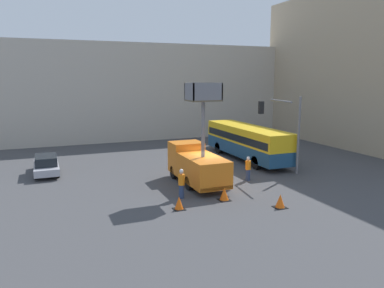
{
  "coord_description": "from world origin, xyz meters",
  "views": [
    {
      "loc": [
        -10.45,
        -22.44,
        7.23
      ],
      "look_at": [
        -0.92,
        1.25,
        2.65
      ],
      "focal_mm": 35.0,
      "sensor_mm": 36.0,
      "label": 1
    }
  ],
  "objects_px": {
    "city_bus": "(247,140)",
    "traffic_cone_near_truck": "(179,203)",
    "road_worker_directing": "(248,169)",
    "parked_car_curbside": "(46,165)",
    "traffic_cone_far_side": "(224,194)",
    "utility_truck": "(197,163)",
    "traffic_cone_mid_road": "(280,201)",
    "traffic_light_pole": "(285,122)",
    "road_worker_near_truck": "(181,184)"
  },
  "relations": [
    {
      "from": "city_bus",
      "to": "traffic_cone_near_truck",
      "type": "height_order",
      "value": "city_bus"
    },
    {
      "from": "road_worker_directing",
      "to": "parked_car_curbside",
      "type": "xyz_separation_m",
      "value": [
        -13.21,
        7.24,
        -0.13
      ]
    },
    {
      "from": "traffic_cone_near_truck",
      "to": "traffic_cone_far_side",
      "type": "relative_size",
      "value": 0.93
    },
    {
      "from": "traffic_cone_near_truck",
      "to": "traffic_cone_far_side",
      "type": "xyz_separation_m",
      "value": [
        3.03,
        0.46,
        0.03
      ]
    },
    {
      "from": "traffic_cone_near_truck",
      "to": "city_bus",
      "type": "bearing_deg",
      "value": 44.41
    },
    {
      "from": "traffic_cone_near_truck",
      "to": "utility_truck",
      "type": "bearing_deg",
      "value": 56.2
    },
    {
      "from": "traffic_cone_near_truck",
      "to": "parked_car_curbside",
      "type": "distance_m",
      "value": 12.85
    },
    {
      "from": "city_bus",
      "to": "traffic_cone_mid_road",
      "type": "xyz_separation_m",
      "value": [
        -4.6,
        -11.61,
        -1.38
      ]
    },
    {
      "from": "road_worker_directing",
      "to": "traffic_cone_mid_road",
      "type": "height_order",
      "value": "road_worker_directing"
    },
    {
      "from": "traffic_light_pole",
      "to": "road_worker_near_truck",
      "type": "height_order",
      "value": "traffic_light_pole"
    },
    {
      "from": "city_bus",
      "to": "parked_car_curbside",
      "type": "distance_m",
      "value": 16.7
    },
    {
      "from": "traffic_light_pole",
      "to": "utility_truck",
      "type": "bearing_deg",
      "value": 179.89
    },
    {
      "from": "road_worker_directing",
      "to": "traffic_light_pole",
      "type": "bearing_deg",
      "value": 85.42
    },
    {
      "from": "city_bus",
      "to": "road_worker_directing",
      "type": "relative_size",
      "value": 6.29
    },
    {
      "from": "road_worker_near_truck",
      "to": "traffic_cone_far_side",
      "type": "relative_size",
      "value": 2.29
    },
    {
      "from": "city_bus",
      "to": "parked_car_curbside",
      "type": "bearing_deg",
      "value": 82.22
    },
    {
      "from": "utility_truck",
      "to": "city_bus",
      "type": "relative_size",
      "value": 0.63
    },
    {
      "from": "traffic_cone_mid_road",
      "to": "parked_car_curbside",
      "type": "xyz_separation_m",
      "value": [
        -12.02,
        12.84,
        0.36
      ]
    },
    {
      "from": "traffic_cone_far_side",
      "to": "road_worker_directing",
      "type": "bearing_deg",
      "value": 42.95
    },
    {
      "from": "city_bus",
      "to": "road_worker_near_truck",
      "type": "distance_m",
      "value": 12.16
    },
    {
      "from": "traffic_light_pole",
      "to": "traffic_cone_far_side",
      "type": "bearing_deg",
      "value": -151.31
    },
    {
      "from": "utility_truck",
      "to": "road_worker_directing",
      "type": "relative_size",
      "value": 3.96
    },
    {
      "from": "traffic_cone_near_truck",
      "to": "road_worker_directing",
      "type": "bearing_deg",
      "value": 29.7
    },
    {
      "from": "utility_truck",
      "to": "traffic_light_pole",
      "type": "height_order",
      "value": "utility_truck"
    },
    {
      "from": "city_bus",
      "to": "road_worker_near_truck",
      "type": "relative_size",
      "value": 6.03
    },
    {
      "from": "city_bus",
      "to": "traffic_cone_far_side",
      "type": "height_order",
      "value": "city_bus"
    },
    {
      "from": "road_worker_near_truck",
      "to": "road_worker_directing",
      "type": "xyz_separation_m",
      "value": [
        5.74,
        1.95,
        -0.04
      ]
    },
    {
      "from": "utility_truck",
      "to": "city_bus",
      "type": "xyz_separation_m",
      "value": [
        7.13,
        5.54,
        0.26
      ]
    },
    {
      "from": "road_worker_directing",
      "to": "utility_truck",
      "type": "bearing_deg",
      "value": -109.81
    },
    {
      "from": "road_worker_near_truck",
      "to": "traffic_cone_far_side",
      "type": "height_order",
      "value": "road_worker_near_truck"
    },
    {
      "from": "road_worker_near_truck",
      "to": "traffic_cone_far_side",
      "type": "distance_m",
      "value": 2.64
    },
    {
      "from": "city_bus",
      "to": "traffic_cone_far_side",
      "type": "bearing_deg",
      "value": 139.73
    },
    {
      "from": "traffic_cone_mid_road",
      "to": "traffic_cone_far_side",
      "type": "distance_m",
      "value": 3.29
    },
    {
      "from": "utility_truck",
      "to": "traffic_cone_far_side",
      "type": "height_order",
      "value": "utility_truck"
    },
    {
      "from": "traffic_cone_far_side",
      "to": "utility_truck",
      "type": "bearing_deg",
      "value": 93.21
    },
    {
      "from": "utility_truck",
      "to": "traffic_cone_near_truck",
      "type": "xyz_separation_m",
      "value": [
        -2.82,
        -4.21,
        -1.15
      ]
    },
    {
      "from": "utility_truck",
      "to": "traffic_cone_far_side",
      "type": "xyz_separation_m",
      "value": [
        0.21,
        -3.75,
        -1.12
      ]
    },
    {
      "from": "road_worker_directing",
      "to": "parked_car_curbside",
      "type": "relative_size",
      "value": 0.37
    },
    {
      "from": "utility_truck",
      "to": "traffic_cone_near_truck",
      "type": "distance_m",
      "value": 5.19
    },
    {
      "from": "city_bus",
      "to": "road_worker_near_truck",
      "type": "height_order",
      "value": "city_bus"
    },
    {
      "from": "parked_car_curbside",
      "to": "traffic_cone_far_side",
      "type": "bearing_deg",
      "value": -47.32
    },
    {
      "from": "traffic_light_pole",
      "to": "road_worker_directing",
      "type": "bearing_deg",
      "value": -172.05
    },
    {
      "from": "traffic_cone_mid_road",
      "to": "utility_truck",
      "type": "bearing_deg",
      "value": 112.66
    },
    {
      "from": "road_worker_near_truck",
      "to": "traffic_cone_mid_road",
      "type": "distance_m",
      "value": 5.85
    },
    {
      "from": "traffic_cone_near_truck",
      "to": "road_worker_near_truck",
      "type": "bearing_deg",
      "value": 65.59
    },
    {
      "from": "traffic_light_pole",
      "to": "road_worker_directing",
      "type": "height_order",
      "value": "traffic_light_pole"
    },
    {
      "from": "utility_truck",
      "to": "parked_car_curbside",
      "type": "xyz_separation_m",
      "value": [
        -9.49,
        6.76,
        -0.76
      ]
    },
    {
      "from": "road_worker_near_truck",
      "to": "traffic_cone_mid_road",
      "type": "relative_size",
      "value": 2.32
    },
    {
      "from": "traffic_light_pole",
      "to": "parked_car_curbside",
      "type": "xyz_separation_m",
      "value": [
        -16.53,
        6.78,
        -3.21
      ]
    },
    {
      "from": "traffic_cone_near_truck",
      "to": "parked_car_curbside",
      "type": "height_order",
      "value": "parked_car_curbside"
    }
  ]
}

